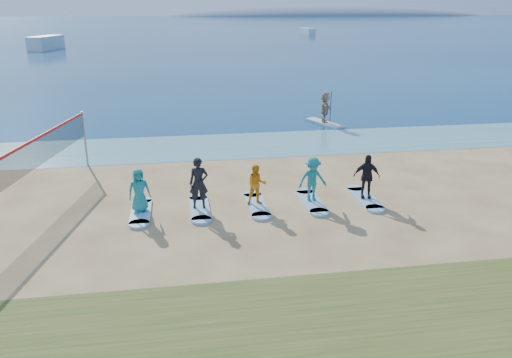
{
  "coord_description": "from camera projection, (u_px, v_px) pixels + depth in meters",
  "views": [
    {
      "loc": [
        -1.59,
        -14.7,
        7.06
      ],
      "look_at": [
        1.1,
        2.0,
        1.1
      ],
      "focal_mm": 35.0,
      "sensor_mm": 36.0,
      "label": 1
    }
  ],
  "objects": [
    {
      "name": "boat_offshore_a",
      "position": [
        47.0,
        49.0,
        81.4
      ],
      "size": [
        4.65,
        7.82,
        2.13
      ],
      "primitive_type": "cube",
      "rotation": [
        0.0,
        0.0,
        -0.29
      ],
      "color": "silver",
      "rests_on": "ground"
    },
    {
      "name": "surfboard_2",
      "position": [
        257.0,
        205.0,
        18.39
      ],
      "size": [
        0.7,
        2.2,
        0.09
      ],
      "primitive_type": "cube",
      "color": "#8BB7D7",
      "rests_on": "ground"
    },
    {
      "name": "volleyball_net",
      "position": [
        37.0,
        153.0,
        18.23
      ],
      "size": [
        1.93,
        8.9,
        2.5
      ],
      "rotation": [
        0.0,
        0.0,
        -0.21
      ],
      "color": "gray",
      "rests_on": "ground"
    },
    {
      "name": "ground",
      "position": [
        233.0,
        233.0,
        16.27
      ],
      "size": [
        600.0,
        600.0,
        0.0
      ],
      "primitive_type": "plane",
      "color": "tan",
      "rests_on": "ground"
    },
    {
      "name": "student_0",
      "position": [
        139.0,
        190.0,
        17.48
      ],
      "size": [
        0.87,
        0.69,
        1.57
      ],
      "primitive_type": "imported",
      "rotation": [
        0.0,
        0.0,
        0.27
      ],
      "color": "teal",
      "rests_on": "surfboard_0"
    },
    {
      "name": "surfboard_1",
      "position": [
        200.0,
        208.0,
        18.07
      ],
      "size": [
        0.7,
        2.2,
        0.09
      ],
      "primitive_type": "cube",
      "color": "#8BB7D7",
      "rests_on": "ground"
    },
    {
      "name": "boat_offshore_b",
      "position": [
        307.0,
        34.0,
        122.37
      ],
      "size": [
        2.98,
        6.22,
        1.44
      ],
      "primitive_type": "cube",
      "rotation": [
        0.0,
        0.0,
        0.2
      ],
      "color": "silver",
      "rests_on": "ground"
    },
    {
      "name": "student_1",
      "position": [
        199.0,
        183.0,
        17.75
      ],
      "size": [
        0.7,
        0.48,
        1.86
      ],
      "primitive_type": "imported",
      "rotation": [
        0.0,
        0.0,
        -0.05
      ],
      "color": "black",
      "rests_on": "surfboard_1"
    },
    {
      "name": "paddleboard",
      "position": [
        324.0,
        123.0,
        30.98
      ],
      "size": [
        1.8,
        3.04,
        0.12
      ],
      "primitive_type": "cube",
      "rotation": [
        0.0,
        0.0,
        0.4
      ],
      "color": "silver",
      "rests_on": "ground"
    },
    {
      "name": "surfboard_0",
      "position": [
        141.0,
        212.0,
        17.76
      ],
      "size": [
        0.7,
        2.2,
        0.09
      ],
      "primitive_type": "cube",
      "color": "#8BB7D7",
      "rests_on": "ground"
    },
    {
      "name": "paddleboarder",
      "position": [
        325.0,
        107.0,
        30.66
      ],
      "size": [
        0.83,
        1.78,
        1.84
      ],
      "primitive_type": "imported",
      "rotation": [
        0.0,
        0.0,
        1.4
      ],
      "color": "tan",
      "rests_on": "paddleboard"
    },
    {
      "name": "surfboard_4",
      "position": [
        365.0,
        198.0,
        19.01
      ],
      "size": [
        0.7,
        2.2,
        0.09
      ],
      "primitive_type": "cube",
      "color": "#8BB7D7",
      "rests_on": "ground"
    },
    {
      "name": "shallow_water",
      "position": [
        210.0,
        147.0,
        26.05
      ],
      "size": [
        600.0,
        600.0,
        0.0
      ],
      "primitive_type": "plane",
      "color": "teal",
      "rests_on": "ground"
    },
    {
      "name": "surfboard_3",
      "position": [
        312.0,
        202.0,
        18.7
      ],
      "size": [
        0.7,
        2.2,
        0.09
      ],
      "primitive_type": "cube",
      "color": "#8BB7D7",
      "rests_on": "ground"
    },
    {
      "name": "student_4",
      "position": [
        367.0,
        176.0,
        18.72
      ],
      "size": [
        1.05,
        0.61,
        1.68
      ],
      "primitive_type": "imported",
      "rotation": [
        0.0,
        0.0,
        -0.21
      ],
      "color": "black",
      "rests_on": "surfboard_4"
    },
    {
      "name": "island_ridge",
      "position": [
        329.0,
        16.0,
        309.88
      ],
      "size": [
        220.0,
        56.0,
        18.0
      ],
      "primitive_type": "ellipsoid",
      "color": "slate",
      "rests_on": "ground"
    },
    {
      "name": "student_3",
      "position": [
        313.0,
        179.0,
        18.41
      ],
      "size": [
        1.15,
        0.74,
        1.68
      ],
      "primitive_type": "imported",
      "rotation": [
        0.0,
        0.0,
        0.11
      ],
      "color": "teal",
      "rests_on": "surfboard_3"
    },
    {
      "name": "ocean",
      "position": [
        177.0,
        26.0,
        165.27
      ],
      "size": [
        600.0,
        600.0,
        0.0
      ],
      "primitive_type": "plane",
      "color": "navy",
      "rests_on": "ground"
    },
    {
      "name": "student_2",
      "position": [
        257.0,
        185.0,
        18.12
      ],
      "size": [
        0.74,
        0.58,
        1.5
      ],
      "primitive_type": "imported",
      "rotation": [
        0.0,
        0.0,
        0.02
      ],
      "color": "orange",
      "rests_on": "surfboard_2"
    }
  ]
}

